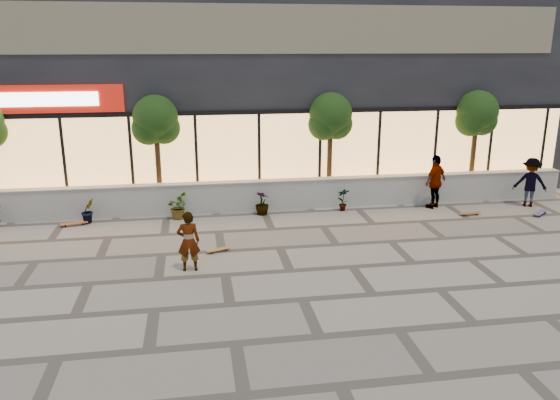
{
  "coord_description": "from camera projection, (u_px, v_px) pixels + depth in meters",
  "views": [
    {
      "loc": [
        -2.25,
        -10.93,
        5.52
      ],
      "look_at": [
        0.06,
        3.62,
        1.3
      ],
      "focal_mm": 35.0,
      "sensor_mm": 36.0,
      "label": 1
    }
  ],
  "objects": [
    {
      "name": "tree_midwest",
      "position": [
        156.0,
        123.0,
        18.19
      ],
      "size": [
        1.6,
        1.5,
        3.92
      ],
      "color": "#4C2E1B",
      "rests_on": "ground"
    },
    {
      "name": "tree_mideast",
      "position": [
        331.0,
        119.0,
        19.1
      ],
      "size": [
        1.6,
        1.5,
        3.92
      ],
      "color": "#4C2E1B",
      "rests_on": "ground"
    },
    {
      "name": "skater_center",
      "position": [
        188.0,
        241.0,
        13.61
      ],
      "size": [
        0.57,
        0.38,
        1.56
      ],
      "primitive_type": "imported",
      "rotation": [
        0.0,
        0.0,
        3.15
      ],
      "color": "silver",
      "rests_on": "ground"
    },
    {
      "name": "ground",
      "position": [
        303.0,
        300.0,
        12.23
      ],
      "size": [
        80.0,
        80.0,
        0.0
      ],
      "primitive_type": "plane",
      "color": "#A89E92",
      "rests_on": "ground"
    },
    {
      "name": "shrub_b",
      "position": [
        88.0,
        211.0,
        17.39
      ],
      "size": [
        0.57,
        0.57,
        0.81
      ],
      "primitive_type": "imported",
      "rotation": [
        0.0,
        0.0,
        0.82
      ],
      "color": "#1B3B12",
      "rests_on": "ground"
    },
    {
      "name": "tree_east",
      "position": [
        477.0,
        116.0,
        19.93
      ],
      "size": [
        1.6,
        1.5,
        3.92
      ],
      "color": "#4C2E1B",
      "rests_on": "ground"
    },
    {
      "name": "skater_right_far",
      "position": [
        530.0,
        182.0,
        19.07
      ],
      "size": [
        1.28,
        1.06,
        1.73
      ],
      "primitive_type": "imported",
      "rotation": [
        0.0,
        0.0,
        2.69
      ],
      "color": "maroon",
      "rests_on": "ground"
    },
    {
      "name": "shrub_d",
      "position": [
        262.0,
        203.0,
        18.23
      ],
      "size": [
        0.64,
        0.64,
        0.81
      ],
      "primitive_type": "imported",
      "rotation": [
        0.0,
        0.0,
        2.46
      ],
      "color": "#1B3B12",
      "rests_on": "ground"
    },
    {
      "name": "planter_wall",
      "position": [
        263.0,
        195.0,
        18.74
      ],
      "size": [
        22.0,
        0.42,
        1.04
      ],
      "color": "silver",
      "rests_on": "ground"
    },
    {
      "name": "skateboard_left",
      "position": [
        74.0,
        223.0,
        17.18
      ],
      "size": [
        0.86,
        0.39,
        0.1
      ],
      "rotation": [
        0.0,
        0.0,
        0.23
      ],
      "color": "#E15A2A",
      "rests_on": "ground"
    },
    {
      "name": "skateboard_center",
      "position": [
        218.0,
        250.0,
        15.02
      ],
      "size": [
        0.71,
        0.42,
        0.08
      ],
      "rotation": [
        0.0,
        0.0,
        0.37
      ],
      "color": "olive",
      "rests_on": "ground"
    },
    {
      "name": "shrub_e",
      "position": [
        343.0,
        199.0,
        18.65
      ],
      "size": [
        0.46,
        0.35,
        0.81
      ],
      "primitive_type": "imported",
      "rotation": [
        0.0,
        0.0,
        3.28
      ],
      "color": "#1B3B12",
      "rests_on": "ground"
    },
    {
      "name": "shrub_c",
      "position": [
        177.0,
        207.0,
        17.81
      ],
      "size": [
        0.68,
        0.77,
        0.81
      ],
      "primitive_type": "imported",
      "rotation": [
        0.0,
        0.0,
        1.64
      ],
      "color": "#1B3B12",
      "rests_on": "ground"
    },
    {
      "name": "skater_right_near",
      "position": [
        435.0,
        182.0,
        18.85
      ],
      "size": [
        1.17,
        0.98,
        1.87
      ],
      "primitive_type": "imported",
      "rotation": [
        0.0,
        0.0,
        3.72
      ],
      "color": "silver",
      "rests_on": "ground"
    },
    {
      "name": "skateboard_right_near",
      "position": [
        470.0,
        213.0,
        18.23
      ],
      "size": [
        0.74,
        0.24,
        0.09
      ],
      "rotation": [
        0.0,
        0.0,
        0.08
      ],
      "color": "brown",
      "rests_on": "ground"
    },
    {
      "name": "retail_building",
      "position": [
        246.0,
        75.0,
        22.92
      ],
      "size": [
        24.0,
        9.17,
        8.5
      ],
      "color": "black",
      "rests_on": "ground"
    },
    {
      "name": "skateboard_right_far",
      "position": [
        540.0,
        213.0,
        18.26
      ],
      "size": [
        0.8,
        0.69,
        0.1
      ],
      "rotation": [
        0.0,
        0.0,
        0.65
      ],
      "color": "#5C447D",
      "rests_on": "ground"
    }
  ]
}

